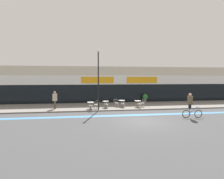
# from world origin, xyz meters

# --- Properties ---
(ground_plane) EXTENTS (120.00, 120.00, 0.00)m
(ground_plane) POSITION_xyz_m (0.00, 0.00, 0.00)
(ground_plane) COLOR #424244
(sidewalk_slab) EXTENTS (40.00, 5.50, 0.12)m
(sidewalk_slab) POSITION_xyz_m (0.00, 7.25, 0.06)
(sidewalk_slab) COLOR slate
(sidewalk_slab) RESTS_ON ground
(storefront_facade) EXTENTS (40.00, 4.06, 4.90)m
(storefront_facade) POSITION_xyz_m (0.00, 11.96, 2.44)
(storefront_facade) COLOR beige
(storefront_facade) RESTS_ON ground
(bike_lane_stripe) EXTENTS (36.00, 0.70, 0.01)m
(bike_lane_stripe) POSITION_xyz_m (0.00, 2.32, 0.00)
(bike_lane_stripe) COLOR #3D7AB7
(bike_lane_stripe) RESTS_ON ground
(bistro_table_0) EXTENTS (0.74, 0.74, 0.72)m
(bistro_table_0) POSITION_xyz_m (-4.01, 5.42, 0.64)
(bistro_table_0) COLOR black
(bistro_table_0) RESTS_ON sidewalk_slab
(bistro_table_1) EXTENTS (0.68, 0.68, 0.71)m
(bistro_table_1) POSITION_xyz_m (-2.34, 6.09, 0.62)
(bistro_table_1) COLOR black
(bistro_table_1) RESTS_ON sidewalk_slab
(bistro_table_2) EXTENTS (0.75, 0.75, 0.74)m
(bistro_table_2) POSITION_xyz_m (-0.49, 6.34, 0.65)
(bistro_table_2) COLOR black
(bistro_table_2) RESTS_ON sidewalk_slab
(bistro_table_3) EXTENTS (0.72, 0.72, 0.71)m
(bistro_table_3) POSITION_xyz_m (1.26, 5.94, 0.63)
(bistro_table_3) COLOR black
(bistro_table_3) RESTS_ON sidewalk_slab
(cafe_chair_0_near) EXTENTS (0.45, 0.60, 0.90)m
(cafe_chair_0_near) POSITION_xyz_m (-4.02, 4.80, 0.64)
(cafe_chair_0_near) COLOR #B7B2AD
(cafe_chair_0_near) RESTS_ON sidewalk_slab
(cafe_chair_0_side) EXTENTS (0.58, 0.42, 0.90)m
(cafe_chair_0_side) POSITION_xyz_m (-3.38, 5.43, 0.64)
(cafe_chair_0_side) COLOR #B7B2AD
(cafe_chair_0_side) RESTS_ON sidewalk_slab
(cafe_chair_1_near) EXTENTS (0.42, 0.59, 0.90)m
(cafe_chair_1_near) POSITION_xyz_m (-2.34, 5.46, 0.64)
(cafe_chair_1_near) COLOR #B7B2AD
(cafe_chair_1_near) RESTS_ON sidewalk_slab
(cafe_chair_2_near) EXTENTS (0.43, 0.59, 0.90)m
(cafe_chair_2_near) POSITION_xyz_m (-0.48, 5.71, 0.64)
(cafe_chair_2_near) COLOR #B7B2AD
(cafe_chair_2_near) RESTS_ON sidewalk_slab
(cafe_chair_2_side) EXTENTS (0.58, 0.41, 0.90)m
(cafe_chair_2_side) POSITION_xyz_m (-1.12, 6.34, 0.64)
(cafe_chair_2_side) COLOR #B7B2AD
(cafe_chair_2_side) RESTS_ON sidewalk_slab
(cafe_chair_3_near) EXTENTS (0.44, 0.59, 0.90)m
(cafe_chair_3_near) POSITION_xyz_m (1.25, 5.31, 0.64)
(cafe_chair_3_near) COLOR #B7B2AD
(cafe_chair_3_near) RESTS_ON sidewalk_slab
(cafe_chair_3_side) EXTENTS (0.58, 0.41, 0.90)m
(cafe_chair_3_side) POSITION_xyz_m (1.89, 5.94, 0.64)
(cafe_chair_3_side) COLOR #B7B2AD
(cafe_chair_3_side) RESTS_ON sidewalk_slab
(planter_pot) EXTENTS (0.72, 0.72, 1.11)m
(planter_pot) POSITION_xyz_m (3.32, 9.49, 0.73)
(planter_pot) COLOR #4C4C51
(planter_pot) RESTS_ON sidewalk_slab
(lamp_post) EXTENTS (0.26, 0.26, 6.10)m
(lamp_post) POSITION_xyz_m (-3.21, 4.88, 3.58)
(lamp_post) COLOR black
(lamp_post) RESTS_ON sidewalk_slab
(cyclist_0) EXTENTS (1.76, 0.50, 2.10)m
(cyclist_0) POSITION_xyz_m (4.29, 0.57, 1.21)
(cyclist_0) COLOR black
(cyclist_0) RESTS_ON ground
(pedestrian_near_end) EXTENTS (0.48, 0.48, 1.87)m
(pedestrian_near_end) POSITION_xyz_m (-7.75, 6.02, 1.23)
(pedestrian_near_end) COLOR #4C3D2D
(pedestrian_near_end) RESTS_ON sidewalk_slab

